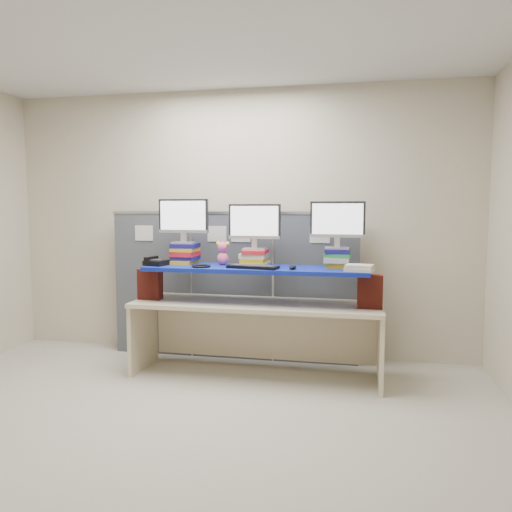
% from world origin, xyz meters
% --- Properties ---
extents(room, '(5.00, 4.00, 2.80)m').
position_xyz_m(room, '(0.00, 0.00, 1.40)').
color(room, beige).
rests_on(room, ground).
extents(cubicle_partition, '(2.60, 0.06, 1.53)m').
position_xyz_m(cubicle_partition, '(-0.00, 1.78, 0.77)').
color(cubicle_partition, '#41454C').
rests_on(cubicle_partition, ground).
extents(desk, '(2.30, 0.69, 0.70)m').
position_xyz_m(desk, '(0.36, 1.27, 0.56)').
color(desk, beige).
rests_on(desk, ground).
extents(brick_pier_left, '(0.22, 0.12, 0.29)m').
position_xyz_m(brick_pier_left, '(-0.67, 1.23, 0.84)').
color(brick_pier_left, maroon).
rests_on(brick_pier_left, desk).
extents(brick_pier_right, '(0.22, 0.12, 0.29)m').
position_xyz_m(brick_pier_right, '(1.38, 1.21, 0.84)').
color(brick_pier_right, maroon).
rests_on(brick_pier_right, desk).
extents(blue_board, '(2.05, 0.53, 0.04)m').
position_xyz_m(blue_board, '(0.36, 1.27, 1.01)').
color(blue_board, navy).
rests_on(blue_board, brick_pier_left).
extents(book_stack_left, '(0.25, 0.29, 0.20)m').
position_xyz_m(book_stack_left, '(-0.38, 1.41, 1.12)').
color(book_stack_left, gold).
rests_on(book_stack_left, blue_board).
extents(book_stack_center, '(0.26, 0.29, 0.15)m').
position_xyz_m(book_stack_center, '(0.32, 1.39, 1.10)').
color(book_stack_center, '#B4B2AC').
rests_on(book_stack_center, blue_board).
extents(book_stack_right, '(0.25, 0.30, 0.17)m').
position_xyz_m(book_stack_right, '(1.09, 1.39, 1.11)').
color(book_stack_right, gold).
rests_on(book_stack_right, blue_board).
extents(monitor_left, '(0.49, 0.14, 0.43)m').
position_xyz_m(monitor_left, '(-0.38, 1.40, 1.47)').
color(monitor_left, '#AEAFB4').
rests_on(monitor_left, book_stack_left).
extents(monitor_center, '(0.49, 0.14, 0.43)m').
position_xyz_m(monitor_center, '(0.32, 1.39, 1.42)').
color(monitor_center, '#AEAFB4').
rests_on(monitor_center, book_stack_center).
extents(monitor_right, '(0.49, 0.14, 0.43)m').
position_xyz_m(monitor_right, '(1.08, 1.38, 1.44)').
color(monitor_right, '#AEAFB4').
rests_on(monitor_right, book_stack_right).
extents(keyboard, '(0.48, 0.23, 0.03)m').
position_xyz_m(keyboard, '(0.35, 1.16, 1.04)').
color(keyboard, black).
rests_on(keyboard, blue_board).
extents(mouse, '(0.08, 0.12, 0.04)m').
position_xyz_m(mouse, '(0.71, 1.17, 1.04)').
color(mouse, black).
rests_on(mouse, blue_board).
extents(desk_phone, '(0.23, 0.21, 0.08)m').
position_xyz_m(desk_phone, '(-0.59, 1.21, 1.06)').
color(desk_phone, black).
rests_on(desk_phone, blue_board).
extents(headset, '(0.22, 0.22, 0.02)m').
position_xyz_m(headset, '(-0.13, 1.15, 1.04)').
color(headset, black).
rests_on(headset, blue_board).
extents(plush_toy, '(0.13, 0.10, 0.22)m').
position_xyz_m(plush_toy, '(0.02, 1.36, 1.14)').
color(plush_toy, '#F75E91').
rests_on(plush_toy, blue_board).
extents(binder_stack, '(0.26, 0.22, 0.06)m').
position_xyz_m(binder_stack, '(1.28, 1.14, 1.05)').
color(binder_stack, beige).
rests_on(binder_stack, blue_board).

